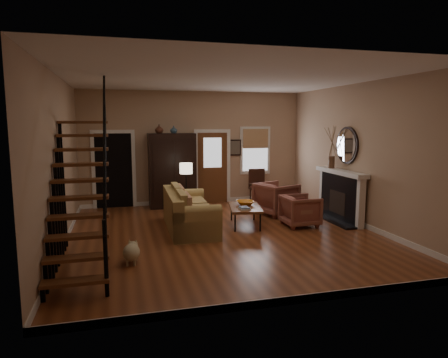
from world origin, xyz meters
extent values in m
plane|color=brown|center=(0.00, 0.00, 0.00)|extent=(7.00, 7.00, 0.00)
plane|color=white|center=(0.00, 0.00, 3.30)|extent=(7.00, 7.00, 0.00)
cube|color=tan|center=(0.00, 3.50, 1.65)|extent=(6.50, 0.04, 3.30)
cube|color=tan|center=(-3.25, 0.00, 1.65)|extent=(0.04, 7.00, 3.30)
cube|color=tan|center=(3.25, 0.00, 1.65)|extent=(0.04, 7.00, 3.30)
cube|color=black|center=(-2.30, 3.65, 1.05)|extent=(1.00, 0.36, 2.10)
cube|color=brown|center=(0.55, 3.48, 1.05)|extent=(0.90, 0.06, 2.10)
cube|color=silver|center=(1.90, 3.47, 1.55)|extent=(0.96, 0.06, 1.46)
cube|color=black|center=(3.13, 0.50, 0.57)|extent=(0.24, 1.60, 1.15)
cube|color=white|center=(3.07, 0.50, 1.20)|extent=(0.30, 1.95, 0.10)
cylinder|color=silver|center=(3.20, 0.50, 1.85)|extent=(0.05, 0.90, 0.90)
imported|color=#4C2619|center=(-1.05, 3.05, 2.22)|extent=(0.24, 0.24, 0.25)
imported|color=#334C60|center=(-0.65, 3.05, 2.21)|extent=(0.20, 0.20, 0.21)
imported|color=orange|center=(0.71, 0.74, 0.51)|extent=(0.41, 0.41, 0.10)
imported|color=maroon|center=(1.90, 0.24, 0.36)|extent=(0.81, 0.79, 0.72)
imported|color=maroon|center=(1.80, 1.48, 0.42)|extent=(1.19, 1.17, 0.85)
camera|label=1|loc=(-2.14, -8.10, 2.39)|focal=32.00mm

